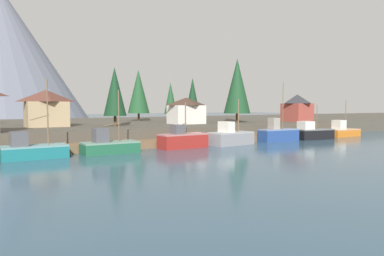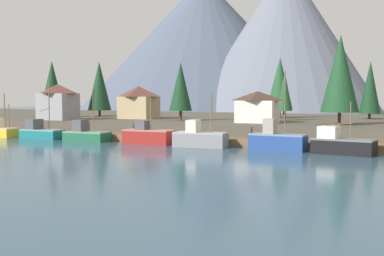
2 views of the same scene
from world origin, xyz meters
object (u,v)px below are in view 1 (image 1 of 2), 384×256
fishing_boat_grey (231,137)px  fishing_boat_blue (278,134)px  fishing_boat_teal (32,150)px  fishing_boat_orange (343,131)px  fishing_boat_green (109,145)px  fishing_boat_red (183,140)px  house_red (297,108)px  conifer_back_right (193,97)px  house_tan (46,108)px  conifer_mid_left (138,92)px  house_white (186,110)px  conifer_back_left (171,98)px  conifer_centre (237,86)px  conifer_near_left (115,92)px  fishing_boat_black (312,133)px

fishing_boat_grey → fishing_boat_blue: (10.61, 0.47, 0.03)m
fishing_boat_teal → fishing_boat_orange: (56.81, 0.23, 0.03)m
fishing_boat_green → fishing_boat_red: size_ratio=1.12×
fishing_boat_grey → house_red: size_ratio=1.21×
fishing_boat_teal → fishing_boat_red: bearing=-0.1°
fishing_boat_red → conifer_back_right: size_ratio=0.66×
fishing_boat_grey → house_red: (29.05, 13.03, 4.40)m
house_tan → conifer_mid_left: 28.42m
fishing_boat_blue → conifer_mid_left: size_ratio=0.83×
house_white → conifer_back_left: (1.83, 9.85, 2.56)m
house_tan → conifer_centre: conifer_centre is taller
fishing_boat_orange → house_tan: (-51.38, 20.73, 4.63)m
fishing_boat_green → fishing_boat_orange: size_ratio=1.13×
conifer_back_left → house_white: bearing=-100.5°
fishing_boat_blue → conifer_back_left: (-6.37, 26.70, 6.45)m
fishing_boat_blue → conifer_near_left: size_ratio=0.97×
fishing_boat_teal → house_tan: size_ratio=1.33×
house_tan → conifer_mid_left: size_ratio=0.57×
conifer_back_right → house_red: bearing=-66.3°
fishing_boat_blue → house_red: (18.44, 12.56, 4.36)m
fishing_boat_black → conifer_mid_left: conifer_mid_left is taller
house_red → conifer_back_right: bearing=113.7°
fishing_boat_green → fishing_boat_black: (38.03, -0.41, 0.16)m
conifer_back_right → house_tan: bearing=-156.2°
fishing_boat_red → conifer_near_left: 19.37m
conifer_centre → fishing_boat_red: bearing=-144.1°
fishing_boat_red → fishing_boat_orange: size_ratio=1.01×
fishing_boat_grey → conifer_back_right: (17.55, 39.22, 7.31)m
conifer_mid_left → conifer_back_left: conifer_mid_left is taller
fishing_boat_red → conifer_mid_left: bearing=73.1°
conifer_back_left → fishing_boat_grey: bearing=-98.9°
fishing_boat_black → house_tan: (-41.65, 21.42, 4.53)m
fishing_boat_green → conifer_near_left: 20.46m
conifer_back_right → conifer_centre: (-2.09, -21.56, 1.78)m
fishing_boat_orange → conifer_back_right: (-10.83, 38.60, 7.46)m
fishing_boat_teal → conifer_centre: 48.06m
conifer_back_left → conifer_back_right: bearing=42.1°
fishing_boat_blue → conifer_back_left: bearing=106.6°
house_tan → conifer_back_right: bearing=23.8°
fishing_boat_black → conifer_near_left: conifer_near_left is taller
fishing_boat_grey → conifer_centre: 25.17m
fishing_boat_green → conifer_back_right: size_ratio=0.73×
fishing_boat_red → house_white: 20.52m
fishing_boat_red → conifer_centre: size_ratio=0.53×
conifer_mid_left → fishing_boat_red: bearing=-104.1°
house_tan → conifer_near_left: (10.92, -3.46, 2.87)m
fishing_boat_black → house_white: (-16.25, 17.39, 3.98)m
conifer_near_left → fishing_boat_green: bearing=-112.6°
conifer_mid_left → fishing_boat_grey: bearing=-91.0°
fishing_boat_orange → conifer_centre: bearing=127.7°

